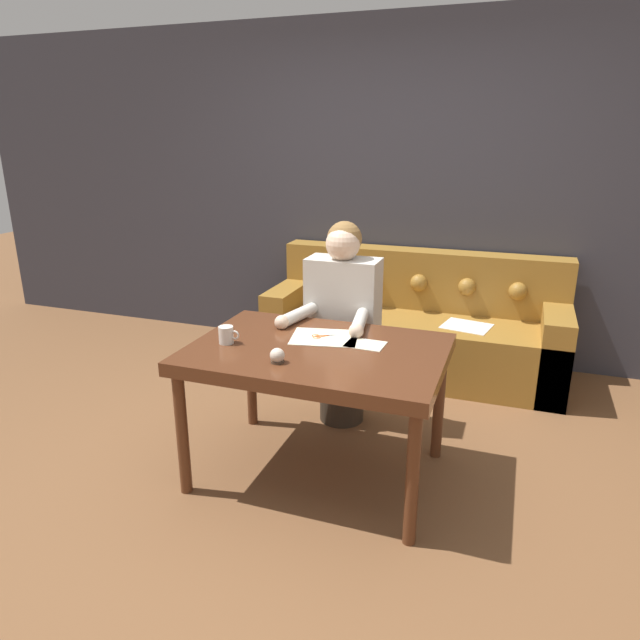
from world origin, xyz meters
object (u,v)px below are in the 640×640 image
dining_table (317,361)px  pin_cushion (277,356)px  scissors (324,336)px  couch (414,329)px  person (342,324)px  mug (227,335)px

dining_table → pin_cushion: bearing=-113.6°
scissors → pin_cushion: 0.42m
couch → person: bearing=-105.7°
couch → scissors: couch is taller
mug → dining_table: bearing=12.2°
couch → mug: size_ratio=19.43×
dining_table → person: bearing=96.2°
mug → pin_cushion: mug is taller
person → scissors: size_ratio=6.35×
dining_table → couch: 1.65m
scissors → mug: size_ratio=1.77×
dining_table → scissors: size_ratio=6.37×
couch → dining_table: bearing=-97.4°
couch → mug: 1.88m
dining_table → couch: bearing=82.6°
person → couch: bearing=74.3°
person → pin_cushion: person is taller
scissors → mug: mug is taller
dining_table → scissors: bearing=96.9°
couch → scissors: size_ratio=10.99×
couch → pin_cushion: (-0.32, -1.85, 0.44)m
dining_table → person: (-0.07, 0.62, -0.01)m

